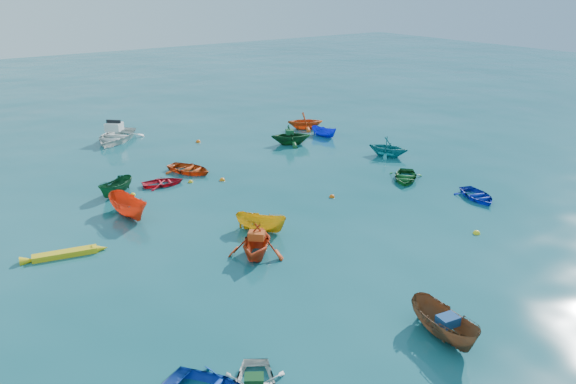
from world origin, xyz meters
TOP-DOWN VIEW (x-y plane):
  - ground at (0.00, 0.00)m, footprint 160.00×160.00m
  - sampan_brown_mid at (-3.34, -9.29)m, footprint 1.74×3.41m
  - dinghy_blue_se at (8.99, -1.45)m, footprint 2.87×3.33m
  - dinghy_orange_w at (-5.35, -0.00)m, footprint 4.01×4.04m
  - sampan_yellow_mid at (-3.74, 2.12)m, footprint 2.42×2.83m
  - dinghy_green_e at (7.96, 3.28)m, footprint 3.64×3.56m
  - dinghy_cyan_se at (10.71, 7.59)m, footprint 3.51×3.69m
  - dinghy_red_nw at (-5.01, 11.38)m, footprint 2.90×2.35m
  - sampan_orange_n at (-8.52, 7.81)m, footprint 1.61×3.50m
  - dinghy_green_n at (6.82, 14.20)m, footprint 3.90×3.72m
  - sampan_blue_far at (10.35, 14.48)m, footprint 1.46×2.52m
  - dinghy_red_far at (-2.60, 12.61)m, footprint 3.44×3.91m
  - dinghy_orange_far at (10.53, 17.28)m, footprint 3.86×3.71m
  - sampan_green_far at (-7.92, 11.50)m, footprint 2.82×2.23m
  - kayak_yellow at (-12.66, 5.06)m, footprint 3.56×1.28m
  - motorboat_white at (-3.96, 22.96)m, footprint 5.90×5.94m
  - tarp_green_a at (-10.36, -7.73)m, footprint 0.75×0.71m
  - tarp_blue_a at (-3.37, -9.43)m, footprint 0.80×0.66m
  - tarp_orange_a at (-5.31, 0.04)m, footprint 0.93×0.91m
  - tarp_green_b at (6.73, 14.25)m, footprint 0.83×0.90m
  - buoy_ye_a at (4.95, -4.47)m, footprint 0.37×0.37m
  - buoy_ye_b at (-7.22, 10.75)m, footprint 0.33×0.33m
  - buoy_or_c at (-1.62, 9.96)m, footprint 0.35×0.35m
  - buoy_ye_c at (-3.42, 10.81)m, footprint 0.32×0.32m
  - buoy_or_d at (2.22, 3.65)m, footprint 0.33×0.33m
  - buoy_ye_d at (-8.26, 9.66)m, footprint 0.30×0.30m
  - buoy_or_e at (1.21, 18.87)m, footprint 0.38×0.38m
  - buoy_ye_e at (11.04, 7.71)m, footprint 0.30×0.30m

SIDE VIEW (x-z plane):
  - ground at x=0.00m, z-range 0.00..0.00m
  - sampan_brown_mid at x=-3.34m, z-range -0.63..0.63m
  - dinghy_blue_se at x=8.99m, z-range -0.29..0.29m
  - dinghy_orange_w at x=-5.35m, z-range -0.81..0.81m
  - sampan_yellow_mid at x=-3.74m, z-range -0.53..0.53m
  - dinghy_green_e at x=7.96m, z-range -0.31..0.31m
  - dinghy_cyan_se at x=10.71m, z-range -0.76..0.76m
  - dinghy_red_nw at x=-5.01m, z-range -0.27..0.27m
  - sampan_orange_n at x=-8.52m, z-range -0.66..0.66m
  - dinghy_green_n at x=6.82m, z-range -0.80..0.80m
  - sampan_blue_far at x=10.35m, z-range -0.46..0.46m
  - dinghy_red_far at x=-2.60m, z-range -0.34..0.34m
  - dinghy_orange_far at x=10.53m, z-range -0.78..0.78m
  - sampan_green_far at x=-7.92m, z-range -0.52..0.52m
  - kayak_yellow at x=-12.66m, z-range -0.17..0.17m
  - motorboat_white at x=-3.96m, z-range -0.81..0.81m
  - buoy_ye_a at x=4.95m, z-range -0.18..0.18m
  - buoy_ye_b at x=-7.22m, z-range -0.16..0.16m
  - buoy_or_c at x=-1.62m, z-range -0.18..0.18m
  - buoy_ye_c at x=-3.42m, z-range -0.16..0.16m
  - buoy_or_d at x=2.22m, z-range -0.17..0.17m
  - buoy_ye_d at x=-8.26m, z-range -0.15..0.15m
  - buoy_or_e at x=1.21m, z-range -0.19..0.19m
  - buoy_ye_e at x=11.04m, z-range -0.15..0.15m
  - tarp_green_a at x=-10.36m, z-range 0.29..0.58m
  - tarp_blue_a at x=-3.37m, z-range 0.63..0.98m
  - tarp_green_b at x=6.73m, z-range 0.80..1.15m
  - tarp_orange_a at x=-5.31m, z-range 0.81..1.16m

